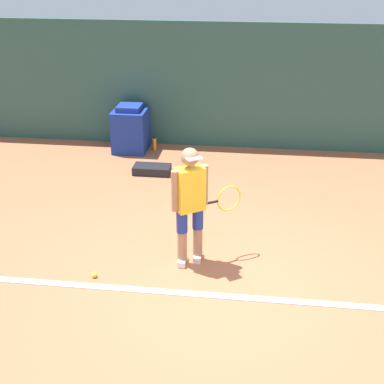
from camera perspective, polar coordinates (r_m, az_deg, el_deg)
The scene contains 8 objects.
ground_plane at distance 6.39m, azimuth 3.12°, elevation -10.37°, with size 24.00×24.00×0.00m, color #B76642.
back_wall at distance 10.48m, azimuth 5.42°, elevation 11.09°, with size 24.00×0.10×2.41m.
court_baseline at distance 6.28m, azimuth 3.03°, elevation -11.02°, with size 21.60×0.10×0.01m.
tennis_player at distance 6.50m, azimuth -0.10°, elevation -1.02°, with size 0.81×0.59×1.54m.
tennis_ball at distance 6.69m, azimuth -10.39°, elevation -8.70°, with size 0.07×0.07×0.07m.
covered_chair at distance 10.54m, azimuth -6.55°, elevation 6.72°, with size 0.64×0.72×0.91m.
equipment_bag at distance 9.49m, azimuth -4.29°, elevation 2.42°, with size 0.65×0.35×0.14m.
water_bottle at distance 10.57m, azimuth -4.03°, elevation 5.13°, with size 0.08×0.08×0.27m.
Camera 1 is at (0.32, -5.21, 3.69)m, focal length 50.00 mm.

